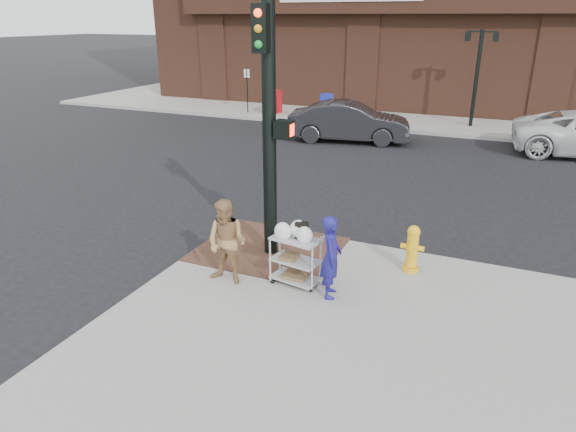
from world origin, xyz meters
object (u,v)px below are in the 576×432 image
at_px(sedan_dark, 349,122).
at_px(utility_cart, 295,256).
at_px(fire_hydrant, 412,248).
at_px(woman_blue, 331,257).
at_px(pedestrian_tan, 227,242).
at_px(lamp_post, 478,68).
at_px(traffic_signal_pole, 270,121).

xyz_separation_m(sedan_dark, utility_cart, (2.67, -11.82, -0.08)).
bearing_deg(sedan_dark, fire_hydrant, -168.24).
bearing_deg(utility_cart, woman_blue, -11.97).
bearing_deg(fire_hydrant, utility_cart, -143.88).
bearing_deg(pedestrian_tan, utility_cart, 21.87).
bearing_deg(woman_blue, pedestrian_tan, 82.34).
relative_size(lamp_post, traffic_signal_pole, 0.80).
height_order(lamp_post, sedan_dark, lamp_post).
relative_size(sedan_dark, fire_hydrant, 5.09).
distance_m(woman_blue, sedan_dark, 12.44).
relative_size(lamp_post, pedestrian_tan, 2.58).
xyz_separation_m(utility_cart, fire_hydrant, (1.81, 1.32, -0.07)).
distance_m(pedestrian_tan, utility_cart, 1.24).
height_order(sedan_dark, fire_hydrant, sedan_dark).
distance_m(lamp_post, traffic_signal_pole, 15.43).
bearing_deg(fire_hydrant, traffic_signal_pole, -173.04).
distance_m(lamp_post, sedan_dark, 6.35).
distance_m(traffic_signal_pole, pedestrian_tan, 2.38).
distance_m(lamp_post, woman_blue, 16.48).
bearing_deg(sedan_dark, lamp_post, -55.13).
bearing_deg(fire_hydrant, woman_blue, -126.73).
distance_m(utility_cart, fire_hydrant, 2.24).
relative_size(lamp_post, woman_blue, 2.73).
xyz_separation_m(traffic_signal_pole, utility_cart, (0.94, -0.98, -2.14)).
bearing_deg(lamp_post, pedestrian_tan, -99.12).
bearing_deg(utility_cart, lamp_post, 84.60).
bearing_deg(woman_blue, lamp_post, -18.87).
relative_size(traffic_signal_pole, pedestrian_tan, 3.22).
bearing_deg(pedestrian_tan, traffic_signal_pole, 83.67).
height_order(traffic_signal_pole, sedan_dark, traffic_signal_pole).
distance_m(pedestrian_tan, fire_hydrant, 3.44).
relative_size(sedan_dark, utility_cart, 3.95).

